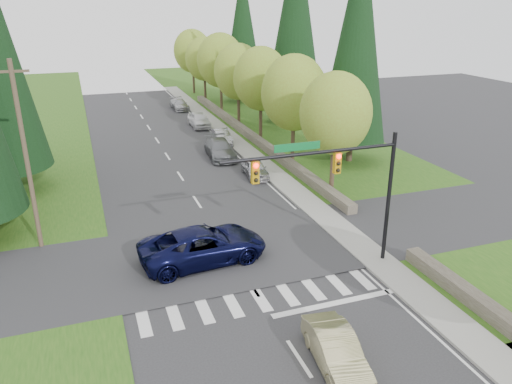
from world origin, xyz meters
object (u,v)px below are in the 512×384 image
parked_car_a (255,168)px  parked_car_b (220,149)px  suv_navy (203,245)px  parked_car_d (199,120)px  parked_car_e (179,104)px  sedan_champagne (336,351)px  parked_car_c (222,136)px

parked_car_a → parked_car_b: bearing=106.9°
suv_navy → parked_car_d: suv_navy is taller
parked_car_b → parked_car_e: parked_car_b is taller
sedan_champagne → parked_car_a: bearing=85.1°
parked_car_b → parked_car_d: 11.41m
parked_car_d → parked_car_e: (-0.16, 9.50, -0.14)m
parked_car_a → parked_car_d: size_ratio=0.85×
sedan_champagne → parked_car_d: 38.02m
parked_car_b → parked_car_c: size_ratio=1.34×
suv_navy → parked_car_c: bearing=-23.8°
parked_car_c → parked_car_e: (-0.66, 16.50, -0.01)m
parked_car_a → parked_car_e: parked_car_a is taller
parked_car_b → parked_car_e: 20.89m
parked_car_e → sedan_champagne: bearing=-96.2°
parked_car_a → parked_car_b: (-1.16, 5.55, 0.10)m
suv_navy → parked_car_c: suv_navy is taller
sedan_champagne → parked_car_e: size_ratio=0.95×
parked_car_d → parked_car_e: size_ratio=1.05×
parked_car_b → parked_car_e: bearing=92.5°
parked_car_a → parked_car_d: parked_car_d is taller
parked_car_c → parked_car_e: bearing=95.8°
parked_car_b → parked_car_c: 4.60m
suv_navy → parked_car_c: (7.14, 21.49, -0.26)m
sedan_champagne → parked_car_d: bearing=90.6°
parked_car_e → parked_car_d: bearing=-90.5°
parked_car_c → parked_car_d: bearing=97.6°
parked_car_e → parked_car_b: bearing=-93.6°
suv_navy → parked_car_e: (6.48, 37.99, -0.28)m
parked_car_d → parked_car_e: 9.50m
parked_car_a → parked_car_d: 16.93m
parked_car_a → suv_navy: bearing=-115.7°
sedan_champagne → parked_car_d: (4.01, 37.80, 0.09)m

